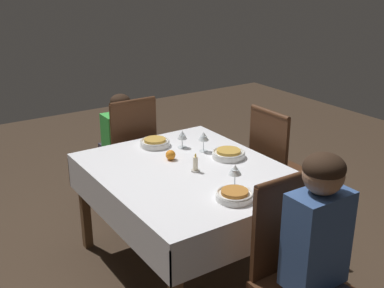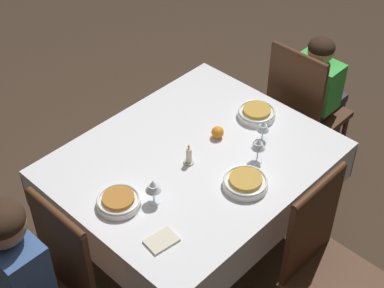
% 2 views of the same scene
% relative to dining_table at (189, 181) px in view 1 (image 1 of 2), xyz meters
% --- Properties ---
extents(ground_plane, '(8.00, 8.00, 0.00)m').
position_rel_dining_table_xyz_m(ground_plane, '(0.00, 0.00, -0.65)').
color(ground_plane, '#3D2D21').
extents(dining_table, '(1.38, 1.13, 0.73)m').
position_rel_dining_table_xyz_m(dining_table, '(0.00, 0.00, 0.00)').
color(dining_table, silver).
rests_on(dining_table, ground_plane).
extents(chair_west, '(0.42, 0.42, 1.00)m').
position_rel_dining_table_xyz_m(chair_west, '(-0.96, -0.01, -0.11)').
color(chair_west, '#472816').
rests_on(chair_west, ground_plane).
extents(chair_east, '(0.42, 0.42, 1.00)m').
position_rel_dining_table_xyz_m(chair_east, '(0.96, -0.03, -0.11)').
color(chair_east, '#472816').
rests_on(chair_east, ground_plane).
extents(chair_south, '(0.42, 0.42, 1.00)m').
position_rel_dining_table_xyz_m(chair_south, '(0.05, -0.83, -0.11)').
color(chair_south, '#472816').
rests_on(chair_south, ground_plane).
extents(person_adult_denim, '(0.34, 0.30, 1.19)m').
position_rel_dining_table_xyz_m(person_adult_denim, '(-1.12, -0.01, 0.03)').
color(person_adult_denim, '#282833').
rests_on(person_adult_denim, ground_plane).
extents(person_child_green, '(0.33, 0.30, 0.99)m').
position_rel_dining_table_xyz_m(person_child_green, '(1.14, -0.03, -0.10)').
color(person_child_green, '#383342').
rests_on(person_child_green, ground_plane).
extents(bowl_west, '(0.21, 0.21, 0.06)m').
position_rel_dining_table_xyz_m(bowl_west, '(-0.49, 0.02, 0.11)').
color(bowl_west, white).
rests_on(bowl_west, dining_table).
extents(wine_glass_west, '(0.08, 0.08, 0.14)m').
position_rel_dining_table_xyz_m(wine_glass_west, '(-0.36, -0.08, 0.18)').
color(wine_glass_west, white).
rests_on(wine_glass_west, dining_table).
extents(bowl_east, '(0.22, 0.22, 0.06)m').
position_rel_dining_table_xyz_m(bowl_east, '(0.49, -0.02, 0.11)').
color(bowl_east, white).
rests_on(bowl_east, dining_table).
extents(wine_glass_east, '(0.07, 0.07, 0.13)m').
position_rel_dining_table_xyz_m(wine_glass_east, '(0.36, -0.17, 0.17)').
color(wine_glass_east, white).
rests_on(wine_glass_east, dining_table).
extents(bowl_south, '(0.23, 0.23, 0.06)m').
position_rel_dining_table_xyz_m(bowl_south, '(0.02, -0.33, 0.11)').
color(bowl_south, white).
rests_on(bowl_south, dining_table).
extents(wine_glass_south, '(0.07, 0.07, 0.14)m').
position_rel_dining_table_xyz_m(wine_glass_south, '(0.21, -0.26, 0.19)').
color(wine_glass_south, white).
rests_on(wine_glass_south, dining_table).
extents(candle_centerpiece, '(0.06, 0.06, 0.12)m').
position_rel_dining_table_xyz_m(candle_centerpiece, '(-0.05, -0.01, 0.12)').
color(candle_centerpiece, beige).
rests_on(candle_centerpiece, dining_table).
extents(orange_fruit, '(0.07, 0.07, 0.07)m').
position_rel_dining_table_xyz_m(orange_fruit, '(0.21, 0.02, 0.11)').
color(orange_fruit, orange).
rests_on(orange_fruit, dining_table).
extents(napkin_red_folded, '(0.15, 0.12, 0.01)m').
position_rel_dining_table_xyz_m(napkin_red_folded, '(-0.51, -0.29, 0.09)').
color(napkin_red_folded, beige).
rests_on(napkin_red_folded, dining_table).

